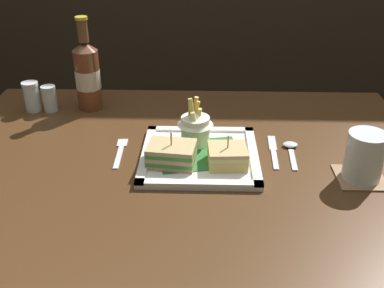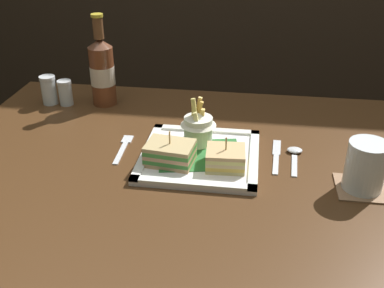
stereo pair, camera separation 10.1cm
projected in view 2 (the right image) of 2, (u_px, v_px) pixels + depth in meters
dining_table at (185, 211)px, 1.09m from camera, size 1.14×0.84×0.76m
square_plate at (200, 156)px, 1.03m from camera, size 0.26×0.26×0.02m
sandwich_half_left at (170, 153)px, 0.99m from camera, size 0.11×0.09×0.08m
sandwich_half_right at (226, 158)px, 0.97m from camera, size 0.09×0.08×0.07m
fries_cup at (198, 125)px, 1.05m from camera, size 0.08×0.08×0.12m
beer_bottle at (102, 71)px, 1.26m from camera, size 0.07×0.07×0.25m
drink_coaster at (361, 188)px, 0.92m from camera, size 0.10×0.10×0.00m
water_glass at (365, 169)px, 0.90m from camera, size 0.08×0.08×0.10m
fork at (123, 147)px, 1.08m from camera, size 0.03×0.14×0.00m
knife at (276, 155)px, 1.04m from camera, size 0.02×0.16×0.00m
spoon at (295, 154)px, 1.04m from camera, size 0.04×0.12×0.01m
salt_shaker at (49, 92)px, 1.29m from camera, size 0.04×0.04×0.08m
pepper_shaker at (66, 94)px, 1.29m from camera, size 0.04×0.04×0.07m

